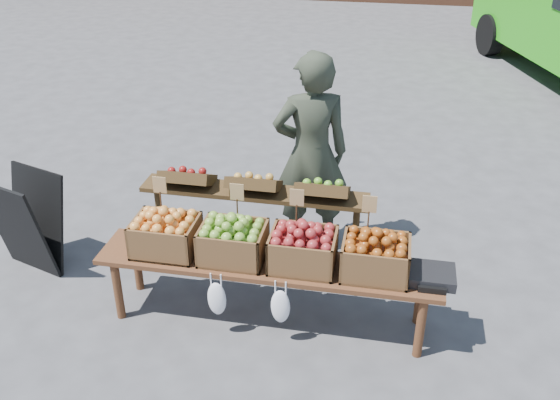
% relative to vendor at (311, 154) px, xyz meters
% --- Properties ---
extents(ground, '(80.00, 80.00, 0.00)m').
position_rel_vendor_xyz_m(ground, '(-0.86, -1.02, -0.96)').
color(ground, '#48484B').
extents(vendor, '(0.81, 0.66, 1.93)m').
position_rel_vendor_xyz_m(vendor, '(0.00, 0.00, 0.00)').
color(vendor, '#2D3326').
rests_on(vendor, ground).
extents(chalkboard_sign, '(0.70, 0.52, 0.95)m').
position_rel_vendor_xyz_m(chalkboard_sign, '(-2.41, -0.88, -0.49)').
color(chalkboard_sign, black).
rests_on(chalkboard_sign, ground).
extents(back_table, '(2.10, 0.44, 1.04)m').
position_rel_vendor_xyz_m(back_table, '(-0.42, -0.48, -0.44)').
color(back_table, '#3C2914').
rests_on(back_table, ground).
extents(display_bench, '(2.70, 0.56, 0.57)m').
position_rel_vendor_xyz_m(display_bench, '(-0.15, -1.20, -0.68)').
color(display_bench, '#512D18').
rests_on(display_bench, ground).
extents(crate_golden_apples, '(0.50, 0.40, 0.28)m').
position_rel_vendor_xyz_m(crate_golden_apples, '(-0.97, -1.20, -0.25)').
color(crate_golden_apples, gold).
rests_on(crate_golden_apples, display_bench).
extents(crate_russet_pears, '(0.50, 0.40, 0.28)m').
position_rel_vendor_xyz_m(crate_russet_pears, '(-0.42, -1.20, -0.25)').
color(crate_russet_pears, '#5D912A').
rests_on(crate_russet_pears, display_bench).
extents(crate_red_apples, '(0.50, 0.40, 0.28)m').
position_rel_vendor_xyz_m(crate_red_apples, '(0.13, -1.20, -0.25)').
color(crate_red_apples, maroon).
rests_on(crate_red_apples, display_bench).
extents(crate_green_apples, '(0.50, 0.40, 0.28)m').
position_rel_vendor_xyz_m(crate_green_apples, '(0.68, -1.20, -0.25)').
color(crate_green_apples, '#994417').
rests_on(crate_green_apples, display_bench).
extents(weighing_scale, '(0.34, 0.30, 0.08)m').
position_rel_vendor_xyz_m(weighing_scale, '(1.10, -1.20, -0.35)').
color(weighing_scale, black).
rests_on(weighing_scale, display_bench).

